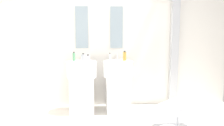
# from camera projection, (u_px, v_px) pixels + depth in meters

# --- Properties ---
(rear_partition) EXTENTS (4.80, 0.10, 2.60)m
(rear_partition) POSITION_uv_depth(u_px,v_px,m) (99.00, 35.00, 4.50)
(rear_partition) COLOR silver
(rear_partition) RESTS_ON ground_plane
(pedestal_sink_left) EXTENTS (0.50, 0.50, 0.97)m
(pedestal_sink_left) POSITION_uv_depth(u_px,v_px,m) (82.00, 84.00, 4.21)
(pedestal_sink_left) COLOR white
(pedestal_sink_left) RESTS_ON ground_plane
(pedestal_sink_right) EXTENTS (0.50, 0.50, 0.97)m
(pedestal_sink_right) POSITION_uv_depth(u_px,v_px,m) (118.00, 84.00, 4.26)
(pedestal_sink_right) COLOR white
(pedestal_sink_right) RESTS_ON ground_plane
(vanity_mirror_left) EXTENTS (0.22, 0.03, 0.74)m
(vanity_mirror_left) POSITION_uv_depth(u_px,v_px,m) (82.00, 27.00, 4.39)
(vanity_mirror_left) COLOR #8C9EA8
(vanity_mirror_right) EXTENTS (0.22, 0.03, 0.74)m
(vanity_mirror_right) POSITION_uv_depth(u_px,v_px,m) (116.00, 27.00, 4.43)
(vanity_mirror_right) COLOR #8C9EA8
(shower_column) EXTENTS (0.49, 0.24, 2.05)m
(shower_column) POSITION_uv_depth(u_px,v_px,m) (174.00, 47.00, 4.51)
(shower_column) COLOR #B7BABF
(shower_column) RESTS_ON ground_plane
(lounge_chair) EXTENTS (1.10, 1.10, 0.65)m
(lounge_chair) POSITION_uv_depth(u_px,v_px,m) (178.00, 109.00, 3.34)
(lounge_chair) COLOR #B7BABF
(lounge_chair) RESTS_ON ground_plane
(soap_bottle_green) EXTENTS (0.04, 0.04, 0.16)m
(soap_bottle_green) POSITION_uv_depth(u_px,v_px,m) (74.00, 57.00, 4.21)
(soap_bottle_green) COLOR #59996B
(soap_bottle_green) RESTS_ON pedestal_sink_left
(soap_bottle_amber) EXTENTS (0.06, 0.06, 0.17)m
(soap_bottle_amber) POSITION_uv_depth(u_px,v_px,m) (125.00, 56.00, 4.26)
(soap_bottle_amber) COLOR #C68C38
(soap_bottle_amber) RESTS_ON pedestal_sink_right
(soap_bottle_grey) EXTENTS (0.06, 0.06, 0.13)m
(soap_bottle_grey) POSITION_uv_depth(u_px,v_px,m) (83.00, 57.00, 4.29)
(soap_bottle_grey) COLOR #99999E
(soap_bottle_grey) RESTS_ON pedestal_sink_left
(soap_bottle_clear) EXTENTS (0.04, 0.04, 0.13)m
(soap_bottle_clear) POSITION_uv_depth(u_px,v_px,m) (110.00, 57.00, 4.28)
(soap_bottle_clear) COLOR silver
(soap_bottle_clear) RESTS_ON pedestal_sink_right
(soap_bottle_white) EXTENTS (0.05, 0.05, 0.14)m
(soap_bottle_white) POSITION_uv_depth(u_px,v_px,m) (88.00, 59.00, 4.03)
(soap_bottle_white) COLOR white
(soap_bottle_white) RESTS_ON pedestal_sink_left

